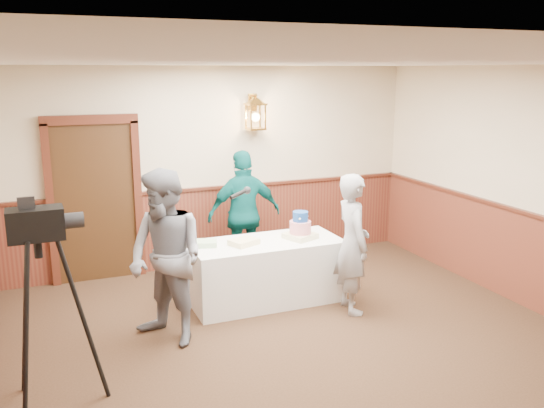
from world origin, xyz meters
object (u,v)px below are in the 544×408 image
Objects in this scene: display_table at (266,271)px; sheet_cake_yellow at (244,242)px; interviewer at (167,258)px; baker at (352,244)px; assistant_p at (244,214)px; tv_camera_rig at (45,322)px; sheet_cake_green at (205,243)px; tiered_cake at (300,228)px.

sheet_cake_yellow reaches higher than display_table.
baker is at bearing 57.93° from interviewer.
display_table is at bearing 60.44° from baker.
display_table is 1.00× the size of interviewer.
display_table is 1.05m from assistant_p.
sheet_cake_green is at bearing 40.39° from tv_camera_rig.
interviewer is at bearing -154.59° from display_table.
sheet_cake_yellow is 0.45m from sheet_cake_green.
baker is 3.40m from tv_camera_rig.
sheet_cake_green is 0.16× the size of baker.
interviewer is 1.44m from tv_camera_rig.
interviewer is (-1.32, -0.63, 0.53)m from display_table.
interviewer is (-1.75, -0.58, 0.02)m from tiered_cake.
display_table is at bearing 29.50° from tv_camera_rig.
sheet_cake_yellow is 1.20m from interviewer.
display_table is 4.28× the size of tiered_cake.
sheet_cake_yellow is at bearing -174.55° from display_table.
assistant_p is at bearing 110.79° from tiered_cake.
sheet_cake_yellow is at bearing 178.68° from tiered_cake.
tv_camera_rig is (-2.54, -2.40, -0.09)m from assistant_p.
sheet_cake_yellow is (-0.29, -0.03, 0.41)m from display_table.
tiered_cake is 0.24× the size of assistant_p.
tiered_cake is 0.25× the size of tv_camera_rig.
assistant_p reaches higher than tiered_cake.
tv_camera_rig reaches higher than display_table.
assistant_p reaches higher than tv_camera_rig.
display_table is 0.83m from sheet_cake_green.
display_table is 1.05× the size of tv_camera_rig.
interviewer is at bearing -161.61° from tiered_cake.
assistant_p is 1.01× the size of tv_camera_rig.
interviewer reaches higher than sheet_cake_green.
tiered_cake reaches higher than display_table.
sheet_cake_yellow is 1.19× the size of sheet_cake_green.
baker reaches higher than tiered_cake.
interviewer is (-0.60, -0.72, 0.12)m from sheet_cake_green.
assistant_p is (-0.75, 1.57, 0.05)m from baker.
tiered_cake is at bearing -1.32° from sheet_cake_yellow.
tv_camera_rig is at bearing -149.44° from display_table.
display_table is at bearing -7.66° from sheet_cake_green.
sheet_cake_green is 0.15× the size of tv_camera_rig.
assistant_p is (0.35, 0.96, 0.08)m from sheet_cake_yellow.
assistant_p reaches higher than sheet_cake_yellow.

